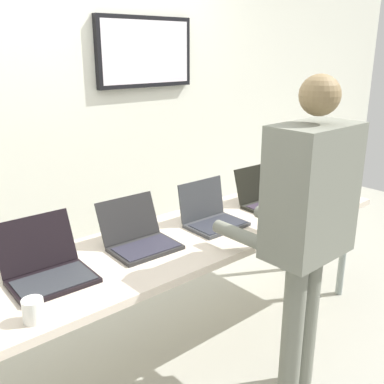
# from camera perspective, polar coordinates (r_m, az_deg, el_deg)

# --- Properties ---
(ground) EXTENTS (8.00, 8.00, 0.04)m
(ground) POSITION_cam_1_polar(r_m,az_deg,el_deg) (2.85, -1.97, -20.35)
(ground) COLOR #A2A195
(back_wall) EXTENTS (8.00, 0.11, 2.65)m
(back_wall) POSITION_cam_1_polar(r_m,az_deg,el_deg) (3.24, -14.83, 9.99)
(back_wall) COLOR silver
(back_wall) RESTS_ON ground
(workbench) EXTENTS (2.90, 0.70, 0.75)m
(workbench) POSITION_cam_1_polar(r_m,az_deg,el_deg) (2.47, -2.15, -7.13)
(workbench) COLOR beige
(workbench) RESTS_ON ground
(equipment_box) EXTENTS (0.36, 0.32, 0.28)m
(equipment_box) POSITION_cam_1_polar(r_m,az_deg,el_deg) (3.27, 14.54, 2.21)
(equipment_box) COLOR gray
(equipment_box) RESTS_ON workbench
(laptop_station_1) EXTENTS (0.37, 0.37, 0.26)m
(laptop_station_1) POSITION_cam_1_polar(r_m,az_deg,el_deg) (2.14, -18.20, -9.04)
(laptop_station_1) COLOR black
(laptop_station_1) RESTS_ON workbench
(laptop_station_2) EXTENTS (0.35, 0.34, 0.24)m
(laptop_station_2) POSITION_cam_1_polar(r_m,az_deg,el_deg) (2.36, -6.85, -5.70)
(laptop_station_2) COLOR #262525
(laptop_station_2) RESTS_ON workbench
(laptop_station_3) EXTENTS (0.33, 0.28, 0.25)m
(laptop_station_3) POSITION_cam_1_polar(r_m,az_deg,el_deg) (2.63, 2.45, -2.98)
(laptop_station_3) COLOR #35373A
(laptop_station_3) RESTS_ON workbench
(laptop_station_4) EXTENTS (0.38, 0.33, 0.25)m
(laptop_station_4) POSITION_cam_1_polar(r_m,az_deg,el_deg) (2.99, 9.59, -0.63)
(laptop_station_4) COLOR black
(laptop_station_4) RESTS_ON workbench
(person) EXTENTS (0.44, 0.59, 1.65)m
(person) POSITION_cam_1_polar(r_m,az_deg,el_deg) (2.18, 14.63, -2.86)
(person) COLOR slate
(person) RESTS_ON ground
(coffee_mug) EXTENTS (0.08, 0.08, 0.09)m
(coffee_mug) POSITION_cam_1_polar(r_m,az_deg,el_deg) (1.85, -19.72, -14.12)
(coffee_mug) COLOR white
(coffee_mug) RESTS_ON workbench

